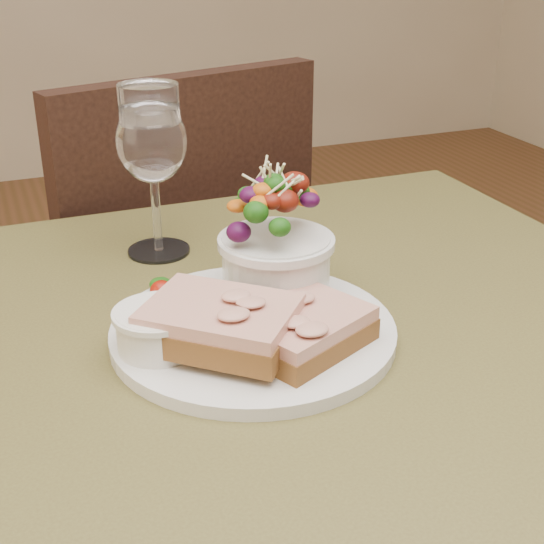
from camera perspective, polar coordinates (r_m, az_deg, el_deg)
name	(u,v)px	position (r m, az deg, el deg)	size (l,w,h in m)	color
cafe_table	(296,441)	(0.73, 1.86, -12.57)	(0.80, 0.80, 0.75)	#463E1E
chair_far	(155,390)	(1.45, -8.82, -8.78)	(0.52, 0.52, 0.90)	black
dinner_plate	(253,331)	(0.68, -1.42, -4.46)	(0.26, 0.26, 0.01)	silver
sandwich_front	(304,329)	(0.64, 2.42, -4.33)	(0.13, 0.12, 0.03)	#472512
sandwich_back	(221,323)	(0.64, -3.90, -3.84)	(0.15, 0.15, 0.03)	#472512
ramekin	(158,327)	(0.65, -8.59, -4.14)	(0.07, 0.07, 0.04)	silver
salad_bowl	(276,239)	(0.71, 0.32, 2.52)	(0.10, 0.10, 0.13)	silver
garnish	(170,290)	(0.73, -7.71, -1.36)	(0.05, 0.04, 0.02)	#0E3609
wine_glass	(152,146)	(0.83, -9.04, 9.34)	(0.08, 0.08, 0.18)	white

